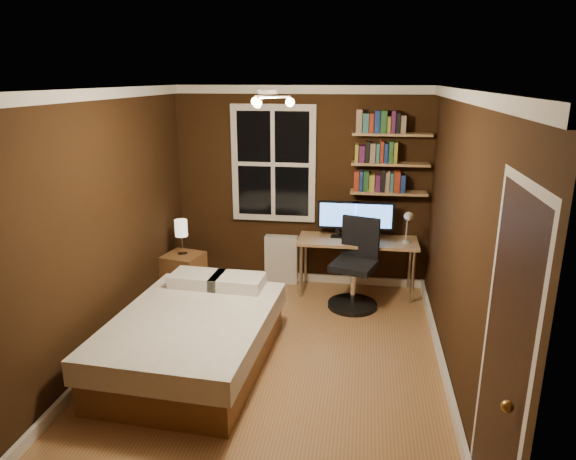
# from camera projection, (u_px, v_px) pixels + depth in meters

# --- Properties ---
(floor) EXTENTS (4.20, 4.20, 0.00)m
(floor) POSITION_uv_depth(u_px,v_px,m) (272.00, 363.00, 4.85)
(floor) COLOR brown
(floor) RESTS_ON ground
(wall_back) EXTENTS (3.20, 0.04, 2.50)m
(wall_back) POSITION_uv_depth(u_px,v_px,m) (301.00, 188.00, 6.48)
(wall_back) COLOR black
(wall_back) RESTS_ON ground
(wall_left) EXTENTS (0.04, 4.20, 2.50)m
(wall_left) POSITION_uv_depth(u_px,v_px,m) (100.00, 229.00, 4.72)
(wall_left) COLOR black
(wall_left) RESTS_ON ground
(wall_right) EXTENTS (0.04, 4.20, 2.50)m
(wall_right) POSITION_uv_depth(u_px,v_px,m) (461.00, 246.00, 4.26)
(wall_right) COLOR black
(wall_right) RESTS_ON ground
(ceiling) EXTENTS (3.20, 4.20, 0.02)m
(ceiling) POSITION_uv_depth(u_px,v_px,m) (270.00, 89.00, 4.13)
(ceiling) COLOR white
(ceiling) RESTS_ON wall_back
(window) EXTENTS (1.06, 0.06, 1.46)m
(window) POSITION_uv_depth(u_px,v_px,m) (273.00, 164.00, 6.41)
(window) COLOR silver
(window) RESTS_ON wall_back
(door) EXTENTS (0.03, 0.82, 2.05)m
(door) POSITION_uv_depth(u_px,v_px,m) (502.00, 370.00, 2.86)
(door) COLOR black
(door) RESTS_ON ground
(door_knob) EXTENTS (0.06, 0.06, 0.06)m
(door_knob) POSITION_uv_depth(u_px,v_px,m) (507.00, 406.00, 2.58)
(door_knob) COLOR #B78738
(door_knob) RESTS_ON door
(ceiling_fixture) EXTENTS (0.44, 0.44, 0.18)m
(ceiling_fixture) POSITION_uv_depth(u_px,v_px,m) (268.00, 102.00, 4.06)
(ceiling_fixture) COLOR beige
(ceiling_fixture) RESTS_ON ceiling
(bookshelf_lower) EXTENTS (0.92, 0.22, 0.03)m
(bookshelf_lower) POSITION_uv_depth(u_px,v_px,m) (388.00, 193.00, 6.21)
(bookshelf_lower) COLOR #AA8152
(bookshelf_lower) RESTS_ON wall_back
(books_row_lower) EXTENTS (0.60, 0.16, 0.23)m
(books_row_lower) POSITION_uv_depth(u_px,v_px,m) (389.00, 182.00, 6.17)
(books_row_lower) COLOR maroon
(books_row_lower) RESTS_ON bookshelf_lower
(bookshelf_middle) EXTENTS (0.92, 0.22, 0.03)m
(bookshelf_middle) POSITION_uv_depth(u_px,v_px,m) (390.00, 164.00, 6.11)
(bookshelf_middle) COLOR #AA8152
(bookshelf_middle) RESTS_ON wall_back
(books_row_middle) EXTENTS (0.54, 0.16, 0.23)m
(books_row_middle) POSITION_uv_depth(u_px,v_px,m) (391.00, 153.00, 6.07)
(books_row_middle) COLOR navy
(books_row_middle) RESTS_ON bookshelf_middle
(bookshelf_upper) EXTENTS (0.92, 0.22, 0.03)m
(bookshelf_upper) POSITION_uv_depth(u_px,v_px,m) (392.00, 134.00, 6.01)
(bookshelf_upper) COLOR #AA8152
(bookshelf_upper) RESTS_ON wall_back
(books_row_upper) EXTENTS (0.54, 0.16, 0.23)m
(books_row_upper) POSITION_uv_depth(u_px,v_px,m) (392.00, 123.00, 5.97)
(books_row_upper) COLOR #265A2C
(books_row_upper) RESTS_ON bookshelf_upper
(bed) EXTENTS (1.46, 1.95, 0.64)m
(bed) POSITION_uv_depth(u_px,v_px,m) (194.00, 338.00, 4.75)
(bed) COLOR brown
(bed) RESTS_ON ground
(nightstand) EXTENTS (0.51, 0.51, 0.53)m
(nightstand) POSITION_uv_depth(u_px,v_px,m) (184.00, 275.00, 6.28)
(nightstand) COLOR brown
(nightstand) RESTS_ON ground
(bedside_lamp) EXTENTS (0.15, 0.15, 0.44)m
(bedside_lamp) POSITION_uv_depth(u_px,v_px,m) (182.00, 237.00, 6.15)
(bedside_lamp) COLOR #F0E2CA
(bedside_lamp) RESTS_ON nightstand
(radiator) EXTENTS (0.42, 0.15, 0.63)m
(radiator) POSITION_uv_depth(u_px,v_px,m) (281.00, 259.00, 6.67)
(radiator) COLOR beige
(radiator) RESTS_ON ground
(desk) EXTENTS (1.45, 0.54, 0.69)m
(desk) POSITION_uv_depth(u_px,v_px,m) (357.00, 244.00, 6.27)
(desk) COLOR #AA8152
(desk) RESTS_ON ground
(monitor_left) EXTENTS (0.49, 0.12, 0.46)m
(monitor_left) POSITION_uv_depth(u_px,v_px,m) (338.00, 219.00, 6.30)
(monitor_left) COLOR black
(monitor_left) RESTS_ON desk
(monitor_right) EXTENTS (0.49, 0.12, 0.46)m
(monitor_right) POSITION_uv_depth(u_px,v_px,m) (373.00, 221.00, 6.23)
(monitor_right) COLOR black
(monitor_right) RESTS_ON desk
(desk_lamp) EXTENTS (0.14, 0.32, 0.44)m
(desk_lamp) POSITION_uv_depth(u_px,v_px,m) (407.00, 227.00, 6.00)
(desk_lamp) COLOR silver
(desk_lamp) RESTS_ON desk
(office_chair) EXTENTS (0.59, 0.59, 1.04)m
(office_chair) POSITION_uv_depth(u_px,v_px,m) (355.00, 273.00, 5.96)
(office_chair) COLOR black
(office_chair) RESTS_ON ground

